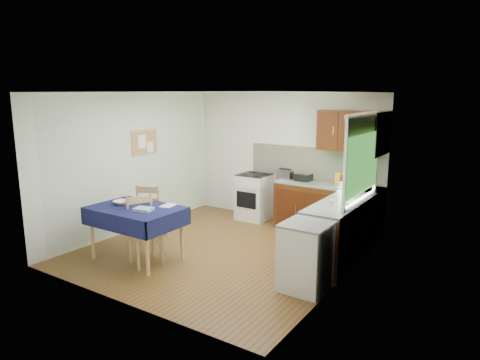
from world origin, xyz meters
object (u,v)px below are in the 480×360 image
Objects in this scene: dining_table at (136,214)px; toaster at (285,174)px; dish_rack at (344,200)px; sandwich_press at (304,177)px; chair_far at (152,211)px; kettle at (339,199)px; chair_near at (144,228)px.

toaster is (1.07, 2.74, 0.28)m from dining_table.
sandwich_press is at bearing 160.41° from dish_rack.
dining_table is 0.83m from chair_far.
dish_rack is at bearing 43.34° from dining_table.
kettle reaches higher than dining_table.
sandwich_press is at bearing -151.37° from chair_far.
chair_far is at bearing -137.60° from dish_rack.
chair_near is at bearing -111.24° from toaster.
dish_rack is (2.58, 1.75, 0.21)m from dining_table.
dish_rack is at bearing -29.78° from chair_near.
sandwich_press is (1.80, 2.11, 0.44)m from chair_far.
dining_table is 0.26m from chair_near.
sandwich_press is (1.41, 2.83, 0.26)m from dining_table.
toaster is 1.81m from dish_rack.
kettle reaches higher than sandwich_press.
dining_table is 3.33× the size of dish_rack.
kettle is (0.03, -0.31, 0.08)m from dish_rack.
toaster is 0.35m from sandwich_press.
dining_table is 3.12m from dish_rack.
sandwich_press reaches higher than chair_near.
chair_near is at bearing 0.65° from dining_table.
chair_far is at bearing -130.52° from sandwich_press.
toaster is at bearing -165.96° from sandwich_press.
dining_table is 4.78× the size of toaster.
toaster reaches higher than sandwich_press.
chair_near is at bearing 106.25° from chair_far.
dish_rack reaches higher than chair_near.
kettle is at bearing -43.78° from toaster.
kettle is at bearing -35.22° from chair_near.
chair_near is at bearing -113.56° from sandwich_press.
toaster is (0.89, 2.77, 0.46)m from chair_near.
chair_far is 1.00× the size of chair_near.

